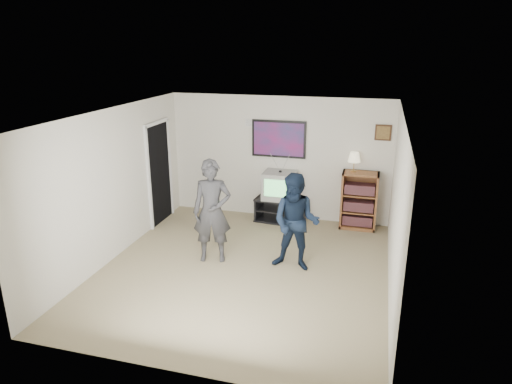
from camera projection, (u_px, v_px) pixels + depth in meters
The scene contains 13 objects.
room_shell at pixel (249, 190), 7.28m from camera, with size 4.51×5.00×2.51m.
media_stand at pixel (280, 210), 9.30m from camera, with size 1.02×0.63×0.49m.
crt_television at pixel (280, 185), 9.14m from camera, with size 0.65×0.55×0.55m, color gray, non-canonical shape.
bookshelf at pixel (359, 201), 8.86m from camera, with size 0.69×0.39×1.13m, color brown, non-canonical shape.
table_lamp at pixel (354, 162), 8.70m from camera, with size 0.24×0.24×0.38m, color beige, non-canonical shape.
person_tall at pixel (212, 211), 7.45m from camera, with size 0.63×0.42×1.73m, color #303032.
person_short at pixel (296, 223), 7.17m from camera, with size 0.77×0.60×1.59m, color black.
controller_left at pixel (215, 182), 7.52m from camera, with size 0.03×0.11×0.03m, color white.
controller_right at pixel (301, 202), 7.31m from camera, with size 0.04×0.13×0.04m, color white.
poster at pixel (279, 139), 9.11m from camera, with size 1.10×0.03×0.75m, color black.
air_vent at pixel (252, 123), 9.16m from camera, with size 0.28×0.02×0.14m, color white.
small_picture at pixel (383, 133), 8.54m from camera, with size 0.30×0.03×0.30m, color #3B2312.
doorway at pixel (159, 174), 9.07m from camera, with size 0.03×0.85×2.00m, color black.
Camera 1 is at (1.93, -6.31, 3.49)m, focal length 32.00 mm.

